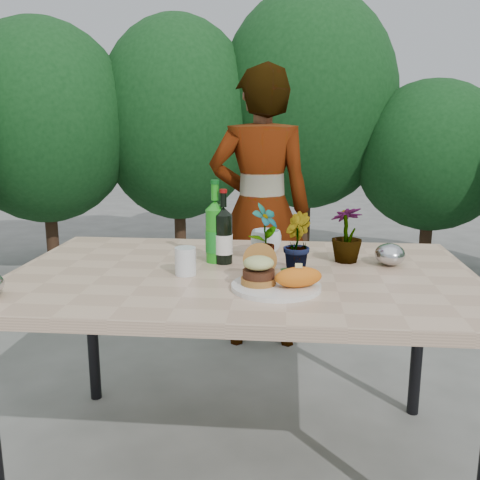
# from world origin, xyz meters

# --- Properties ---
(ground) EXTENTS (80.00, 80.00, 0.00)m
(ground) POSITION_xyz_m (0.00, 0.00, 0.00)
(ground) COLOR #63635E
(ground) RESTS_ON ground
(patio_table) EXTENTS (1.60, 1.00, 0.75)m
(patio_table) POSITION_xyz_m (0.00, 0.00, 0.69)
(patio_table) COLOR tan
(patio_table) RESTS_ON ground
(shrub_hedge) EXTENTS (7.01, 5.21, 2.37)m
(shrub_hedge) POSITION_xyz_m (-0.01, 1.69, 1.20)
(shrub_hedge) COLOR #382316
(shrub_hedge) RESTS_ON ground
(dinner_plate) EXTENTS (0.28, 0.28, 0.01)m
(dinner_plate) POSITION_xyz_m (0.12, -0.19, 0.76)
(dinner_plate) COLOR white
(dinner_plate) RESTS_ON patio_table
(burger_stack) EXTENTS (0.11, 0.16, 0.11)m
(burger_stack) POSITION_xyz_m (0.07, -0.17, 0.81)
(burger_stack) COLOR #B7722D
(burger_stack) RESTS_ON dinner_plate
(sweet_potato) EXTENTS (0.17, 0.12, 0.06)m
(sweet_potato) POSITION_xyz_m (0.19, -0.21, 0.80)
(sweet_potato) COLOR orange
(sweet_potato) RESTS_ON dinner_plate
(grilled_veg) EXTENTS (0.08, 0.05, 0.03)m
(grilled_veg) POSITION_xyz_m (0.14, -0.09, 0.78)
(grilled_veg) COLOR olive
(grilled_veg) RESTS_ON dinner_plate
(wine_bottle) EXTENTS (0.07, 0.07, 0.27)m
(wine_bottle) POSITION_xyz_m (-0.08, 0.11, 0.85)
(wine_bottle) COLOR black
(wine_bottle) RESTS_ON patio_table
(sparkling_water) EXTENTS (0.07, 0.07, 0.30)m
(sparkling_water) POSITION_xyz_m (-0.11, 0.12, 0.86)
(sparkling_water) COLOR #1F981B
(sparkling_water) RESTS_ON patio_table
(plastic_cup) EXTENTS (0.07, 0.07, 0.09)m
(plastic_cup) POSITION_xyz_m (-0.19, -0.06, 0.80)
(plastic_cup) COLOR silver
(plastic_cup) RESTS_ON patio_table
(seedling_left) EXTENTS (0.13, 0.14, 0.22)m
(seedling_left) POSITION_xyz_m (0.07, 0.15, 0.86)
(seedling_left) COLOR #1F531C
(seedling_left) RESTS_ON patio_table
(seedling_mid) EXTENTS (0.12, 0.13, 0.21)m
(seedling_mid) POSITION_xyz_m (0.18, 0.01, 0.85)
(seedling_mid) COLOR #22591E
(seedling_mid) RESTS_ON patio_table
(seedling_right) EXTENTS (0.15, 0.15, 0.21)m
(seedling_right) POSITION_xyz_m (0.37, 0.17, 0.85)
(seedling_right) COLOR #235B1F
(seedling_right) RESTS_ON patio_table
(blue_bowl) EXTENTS (0.13, 0.13, 0.09)m
(blue_bowl) POSITION_xyz_m (0.07, 0.26, 0.80)
(blue_bowl) COLOR silver
(blue_bowl) RESTS_ON patio_table
(foil_packet_right) EXTENTS (0.11, 0.14, 0.08)m
(foil_packet_right) POSITION_xyz_m (0.53, 0.14, 0.79)
(foil_packet_right) COLOR #B6B9BD
(foil_packet_right) RESTS_ON patio_table
(person) EXTENTS (0.60, 0.42, 1.56)m
(person) POSITION_xyz_m (0.00, 1.14, 0.78)
(person) COLOR #956A4A
(person) RESTS_ON ground
(terracotta_pot) EXTENTS (0.17, 0.17, 0.14)m
(terracotta_pot) POSITION_xyz_m (-1.57, 1.89, 0.07)
(terracotta_pot) COLOR #BD5130
(terracotta_pot) RESTS_ON ground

